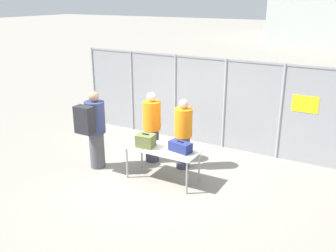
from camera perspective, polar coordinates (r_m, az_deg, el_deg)
name	(u,v)px	position (r m, az deg, el deg)	size (l,w,h in m)	color
ground_plane	(156,174)	(8.69, -1.86, -7.25)	(120.00, 120.00, 0.00)	gray
fence_section	(200,99)	(10.14, 4.86, 4.10)	(7.36, 0.07, 2.39)	gray
inspection_table	(163,151)	(8.13, -0.83, -3.88)	(1.61, 0.72, 0.75)	silver
suitcase_olive	(146,141)	(8.17, -3.41, -2.24)	(0.41, 0.35, 0.31)	#566033
suitcase_navy	(180,147)	(7.93, 1.89, -3.18)	(0.52, 0.33, 0.23)	navy
traveler_hooded	(94,127)	(8.75, -11.26, -0.20)	(0.46, 0.71, 1.85)	#4C4C51
security_worker_near	(183,133)	(8.66, 2.34, -1.12)	(0.41, 0.41, 1.68)	#383D4C
security_worker_far	(152,126)	(9.01, -2.47, -0.04)	(0.43, 0.43, 1.75)	#383D4C
utility_trailer	(280,121)	(11.35, 16.69, 0.67)	(3.52, 2.32, 0.71)	#4C6B47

